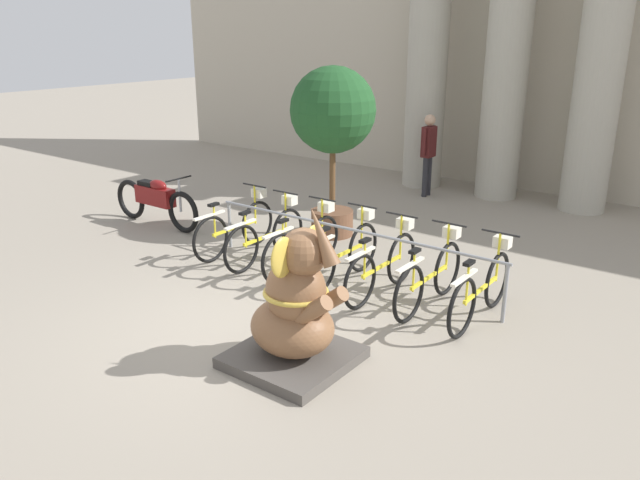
{
  "coord_description": "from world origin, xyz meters",
  "views": [
    {
      "loc": [
        4.66,
        -4.83,
        3.37
      ],
      "look_at": [
        0.5,
        0.75,
        1.0
      ],
      "focal_mm": 35.0,
      "sensor_mm": 36.0,
      "label": 1
    }
  ],
  "objects_px": {
    "person_pedestrian": "(428,148)",
    "bicycle_1": "(267,236)",
    "motorcycle": "(156,200)",
    "elephant_statue": "(296,311)",
    "bicycle_5": "(430,276)",
    "bicycle_4": "(383,265)",
    "bicycle_3": "(344,253)",
    "potted_tree": "(333,119)",
    "bicycle_6": "(482,288)",
    "bicycle_0": "(236,227)",
    "bicycle_2": "(304,244)"
  },
  "relations": [
    {
      "from": "bicycle_1",
      "to": "motorcycle",
      "type": "height_order",
      "value": "bicycle_1"
    },
    {
      "from": "bicycle_5",
      "to": "elephant_statue",
      "type": "xyz_separation_m",
      "value": [
        -0.45,
        -2.13,
        0.19
      ]
    },
    {
      "from": "bicycle_0",
      "to": "bicycle_1",
      "type": "xyz_separation_m",
      "value": [
        0.68,
        -0.04,
        0.0
      ]
    },
    {
      "from": "bicycle_1",
      "to": "motorcycle",
      "type": "relative_size",
      "value": 0.82
    },
    {
      "from": "bicycle_1",
      "to": "bicycle_6",
      "type": "distance_m",
      "value": 3.38
    },
    {
      "from": "bicycle_4",
      "to": "elephant_statue",
      "type": "bearing_deg",
      "value": -83.96
    },
    {
      "from": "bicycle_0",
      "to": "bicycle_6",
      "type": "relative_size",
      "value": 1.0
    },
    {
      "from": "bicycle_4",
      "to": "motorcycle",
      "type": "xyz_separation_m",
      "value": [
        -4.84,
        0.22,
        0.06
      ]
    },
    {
      "from": "bicycle_5",
      "to": "bicycle_6",
      "type": "bearing_deg",
      "value": 1.35
    },
    {
      "from": "bicycle_1",
      "to": "motorcycle",
      "type": "distance_m",
      "value": 2.82
    },
    {
      "from": "potted_tree",
      "to": "elephant_statue",
      "type": "bearing_deg",
      "value": -59.28
    },
    {
      "from": "bicycle_3",
      "to": "motorcycle",
      "type": "distance_m",
      "value": 4.17
    },
    {
      "from": "potted_tree",
      "to": "bicycle_2",
      "type": "bearing_deg",
      "value": -67.85
    },
    {
      "from": "elephant_statue",
      "to": "potted_tree",
      "type": "xyz_separation_m",
      "value": [
        -2.24,
        3.77,
        1.36
      ]
    },
    {
      "from": "bicycle_1",
      "to": "person_pedestrian",
      "type": "xyz_separation_m",
      "value": [
        0.09,
        4.97,
        0.61
      ]
    },
    {
      "from": "bicycle_2",
      "to": "bicycle_0",
      "type": "bearing_deg",
      "value": 179.44
    },
    {
      "from": "bicycle_6",
      "to": "elephant_statue",
      "type": "xyz_separation_m",
      "value": [
        -1.13,
        -2.15,
        0.19
      ]
    },
    {
      "from": "elephant_statue",
      "to": "motorcycle",
      "type": "height_order",
      "value": "elephant_statue"
    },
    {
      "from": "bicycle_3",
      "to": "motorcycle",
      "type": "bearing_deg",
      "value": 177.98
    },
    {
      "from": "motorcycle",
      "to": "potted_tree",
      "type": "bearing_deg",
      "value": 27.22
    },
    {
      "from": "bicycle_0",
      "to": "bicycle_5",
      "type": "distance_m",
      "value": 3.38
    },
    {
      "from": "bicycle_1",
      "to": "potted_tree",
      "type": "distance_m",
      "value": 2.28
    },
    {
      "from": "bicycle_1",
      "to": "bicycle_5",
      "type": "distance_m",
      "value": 2.71
    },
    {
      "from": "elephant_statue",
      "to": "potted_tree",
      "type": "bearing_deg",
      "value": 120.72
    },
    {
      "from": "bicycle_5",
      "to": "potted_tree",
      "type": "xyz_separation_m",
      "value": [
        -2.69,
        1.64,
        1.55
      ]
    },
    {
      "from": "motorcycle",
      "to": "person_pedestrian",
      "type": "distance_m",
      "value": 5.59
    },
    {
      "from": "bicycle_6",
      "to": "potted_tree",
      "type": "xyz_separation_m",
      "value": [
        -3.37,
        1.62,
        1.55
      ]
    },
    {
      "from": "bicycle_0",
      "to": "bicycle_2",
      "type": "height_order",
      "value": "same"
    },
    {
      "from": "bicycle_4",
      "to": "bicycle_6",
      "type": "bearing_deg",
      "value": 1.93
    },
    {
      "from": "bicycle_2",
      "to": "potted_tree",
      "type": "height_order",
      "value": "potted_tree"
    },
    {
      "from": "bicycle_5",
      "to": "bicycle_1",
      "type": "bearing_deg",
      "value": -179.34
    },
    {
      "from": "person_pedestrian",
      "to": "bicycle_1",
      "type": "bearing_deg",
      "value": -91.02
    },
    {
      "from": "bicycle_4",
      "to": "bicycle_5",
      "type": "xyz_separation_m",
      "value": [
        0.68,
        0.03,
        0.0
      ]
    },
    {
      "from": "bicycle_1",
      "to": "bicycle_6",
      "type": "xyz_separation_m",
      "value": [
        3.38,
        0.05,
        0.0
      ]
    },
    {
      "from": "bicycle_0",
      "to": "bicycle_1",
      "type": "relative_size",
      "value": 1.0
    },
    {
      "from": "bicycle_0",
      "to": "bicycle_3",
      "type": "height_order",
      "value": "same"
    },
    {
      "from": "elephant_statue",
      "to": "bicycle_5",
      "type": "bearing_deg",
      "value": 78.0
    },
    {
      "from": "bicycle_6",
      "to": "person_pedestrian",
      "type": "height_order",
      "value": "person_pedestrian"
    },
    {
      "from": "bicycle_1",
      "to": "motorcycle",
      "type": "bearing_deg",
      "value": 175.59
    },
    {
      "from": "bicycle_3",
      "to": "bicycle_0",
      "type": "bearing_deg",
      "value": -179.29
    },
    {
      "from": "bicycle_4",
      "to": "bicycle_3",
      "type": "bearing_deg",
      "value": 174.22
    },
    {
      "from": "bicycle_2",
      "to": "bicycle_5",
      "type": "bearing_deg",
      "value": -0.01
    },
    {
      "from": "bicycle_1",
      "to": "bicycle_5",
      "type": "height_order",
      "value": "same"
    },
    {
      "from": "bicycle_4",
      "to": "bicycle_6",
      "type": "distance_m",
      "value": 1.35
    },
    {
      "from": "bicycle_1",
      "to": "elephant_statue",
      "type": "distance_m",
      "value": 3.09
    },
    {
      "from": "potted_tree",
      "to": "bicycle_6",
      "type": "bearing_deg",
      "value": -25.68
    },
    {
      "from": "potted_tree",
      "to": "bicycle_4",
      "type": "bearing_deg",
      "value": -39.55
    },
    {
      "from": "bicycle_3",
      "to": "motorcycle",
      "type": "relative_size",
      "value": 0.82
    },
    {
      "from": "bicycle_5",
      "to": "bicycle_4",
      "type": "bearing_deg",
      "value": -177.49
    },
    {
      "from": "bicycle_0",
      "to": "elephant_statue",
      "type": "height_order",
      "value": "elephant_statue"
    }
  ]
}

